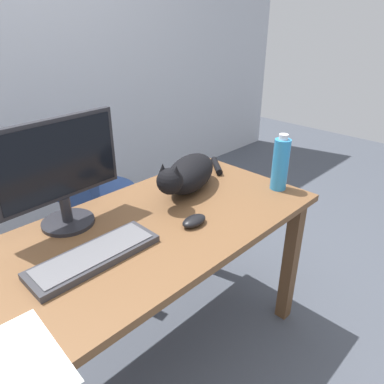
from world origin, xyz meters
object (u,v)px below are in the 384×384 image
object	(u,v)px
monitor	(59,170)
keyboard	(94,256)
computer_mouse	(194,221)
office_chair	(95,213)
water_bottle	(280,164)
cat	(188,174)

from	to	relation	value
monitor	keyboard	world-z (taller)	monitor
keyboard	computer_mouse	xyz separation A→B (m)	(0.39, -0.08, 0.00)
office_chair	computer_mouse	distance (m)	0.92
water_bottle	monitor	bearing A→B (deg)	154.23
cat	monitor	bearing A→B (deg)	167.36
office_chair	cat	size ratio (longest dim) A/B	1.61
monitor	keyboard	xyz separation A→B (m)	(-0.05, -0.27, -0.21)
cat	water_bottle	xyz separation A→B (m)	(0.30, -0.29, 0.04)
computer_mouse	water_bottle	distance (m)	0.52
monitor	computer_mouse	bearing A→B (deg)	-46.40
computer_mouse	monitor	bearing A→B (deg)	133.60
office_chair	monitor	size ratio (longest dim) A/B	1.94
cat	computer_mouse	size ratio (longest dim) A/B	5.26
keyboard	monitor	bearing A→B (deg)	79.24
monitor	cat	bearing A→B (deg)	-12.64
office_chair	computer_mouse	xyz separation A→B (m)	(-0.05, -0.86, 0.33)
water_bottle	keyboard	bearing A→B (deg)	171.21
monitor	computer_mouse	distance (m)	0.53
office_chair	water_bottle	xyz separation A→B (m)	(0.46, -0.91, 0.44)
monitor	water_bottle	bearing A→B (deg)	-25.77
monitor	computer_mouse	world-z (taller)	monitor
office_chair	keyboard	size ratio (longest dim) A/B	2.12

